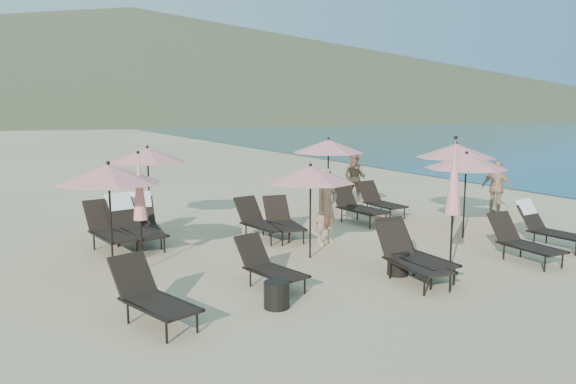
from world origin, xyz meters
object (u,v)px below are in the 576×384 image
lounger_6 (132,223)px  umbrella_open_0 (109,174)px  beachgoer_b (355,178)px  lounger_8 (261,221)px  lounger_7 (143,219)px  lounger_4 (523,241)px  umbrella_open_4 (328,146)px  side_table_1 (398,263)px  beachgoer_a (326,206)px  lounger_10 (356,205)px  lounger_12 (111,229)px  umbrella_closed_1 (139,188)px  umbrella_open_5 (456,151)px  umbrella_open_2 (466,161)px  lounger_0 (151,295)px  lounger_2 (413,251)px  beachgoer_c (497,188)px  lounger_5 (547,226)px  umbrella_closed_0 (454,178)px  lounger_9 (283,220)px  umbrella_open_1 (310,174)px  umbrella_open_3 (148,155)px  lounger_3 (411,257)px  lounger_1 (268,265)px  lounger_11 (380,200)px

lounger_6 → umbrella_open_0: bearing=-126.6°
beachgoer_b → lounger_8: bearing=-88.2°
beachgoer_b → lounger_7: bearing=-105.0°
lounger_4 → umbrella_open_0: size_ratio=0.75×
umbrella_open_4 → side_table_1: umbrella_open_4 is taller
beachgoer_a → lounger_10: bearing=23.4°
lounger_12 → umbrella_closed_1: 2.15m
lounger_8 → umbrella_open_5: (5.31, -0.84, 1.53)m
umbrella_closed_1 → beachgoer_b: (8.09, 4.69, -0.80)m
lounger_6 → umbrella_open_2: (7.27, -2.76, 1.30)m
lounger_0 → lounger_2: bearing=-16.9°
beachgoer_c → lounger_5: bearing=133.1°
umbrella_closed_0 → umbrella_open_0: bearing=152.8°
lounger_8 → beachgoer_a: bearing=-56.3°
lounger_9 → umbrella_open_0: umbrella_open_0 is taller
lounger_10 → lounger_6: bearing=172.3°
umbrella_open_1 → lounger_9: bearing=80.4°
lounger_7 → beachgoer_c: bearing=-2.4°
lounger_8 → lounger_10: lounger_10 is taller
umbrella_open_3 → umbrella_open_4: 5.09m
lounger_2 → lounger_7: 6.32m
lounger_7 → lounger_8: size_ratio=1.05×
lounger_3 → lounger_5: (4.39, 0.59, 0.03)m
lounger_1 → umbrella_open_5: (6.71, 2.55, 1.58)m
lounger_8 → umbrella_open_3: 3.51m
lounger_9 → umbrella_closed_1: (-3.63, -1.15, 1.17)m
lounger_11 → side_table_1: bearing=-125.6°
umbrella_open_4 → lounger_0: bearing=-138.0°
lounger_5 → side_table_1: bearing=176.1°
umbrella_open_2 → umbrella_open_3: bearing=144.5°
lounger_2 → umbrella_open_3: 7.40m
lounger_12 → side_table_1: bearing=-54.3°
lounger_9 → umbrella_open_0: size_ratio=0.80×
umbrella_closed_1 → beachgoer_b: size_ratio=1.43×
lounger_2 → lounger_3: 0.36m
lounger_10 → side_table_1: bearing=-122.3°
lounger_7 → lounger_12: lounger_7 is taller
umbrella_open_3 → beachgoer_b: 7.18m
umbrella_closed_0 → beachgoer_a: (-0.98, 2.97, -0.93)m
umbrella_closed_1 → beachgoer_c: size_ratio=1.46×
lounger_1 → umbrella_closed_1: bearing=116.0°
lounger_3 → lounger_9: bearing=102.3°
lounger_4 → umbrella_closed_1: 7.72m
lounger_4 → lounger_8: 5.79m
beachgoer_a → lounger_0: bearing=-165.0°
lounger_2 → umbrella_open_2: (3.10, 1.86, 1.39)m
beachgoer_a → lounger_7: bearing=132.4°
lounger_2 → umbrella_open_4: umbrella_open_4 is taller
lounger_8 → lounger_11: bearing=3.2°
lounger_12 → lounger_8: bearing=-18.2°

